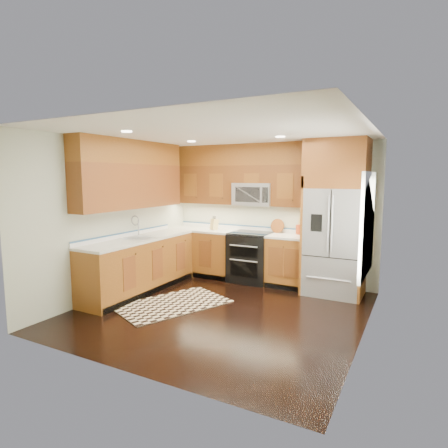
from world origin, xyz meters
The scene contains 16 objects.
ground centered at (0.00, 0.00, 0.00)m, with size 4.00×4.00×0.00m, color black.
wall_back centered at (0.00, 2.00, 1.30)m, with size 4.00×0.02×2.60m, color beige.
wall_left centered at (-2.00, 0.00, 1.30)m, with size 0.02×4.00×2.60m, color beige.
wall_right centered at (2.00, 0.00, 1.30)m, with size 0.02×4.00×2.60m, color beige.
window centered at (1.98, 0.20, 1.40)m, with size 0.04×1.10×1.30m.
base_cabinets centered at (-1.23, 0.90, 0.45)m, with size 2.85×3.00×0.90m.
countertop centered at (-1.09, 1.01, 0.92)m, with size 2.86×3.01×0.04m.
upper_cabinets centered at (-1.15, 1.09, 2.02)m, with size 2.85×3.00×1.15m.
range centered at (-0.25, 1.67, 0.47)m, with size 0.76×0.67×0.95m.
microwave centered at (-0.25, 1.80, 1.66)m, with size 0.76×0.40×0.42m.
refrigerator centered at (1.30, 1.63, 1.30)m, with size 0.98×0.75×2.60m.
sink_faucet centered at (-1.73, 0.23, 0.99)m, with size 0.54×0.44×0.37m.
rug centered at (-0.81, -0.10, 0.01)m, with size 1.01×1.68×0.01m, color black.
knife_block centered at (-1.05, 1.68, 1.05)m, with size 0.13×0.16×0.27m.
utensil_crock centered at (0.60, 1.93, 1.07)m, with size 0.13×0.13×0.37m.
cutting_board centered at (0.19, 1.90, 0.95)m, with size 0.27×0.27×0.02m, color brown.
Camera 1 is at (2.56, -4.73, 1.99)m, focal length 30.00 mm.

